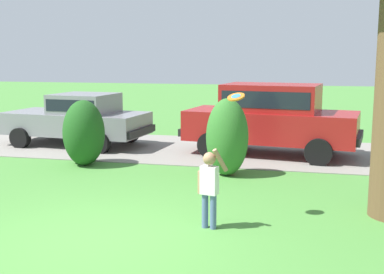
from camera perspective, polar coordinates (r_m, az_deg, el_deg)
name	(u,v)px	position (r m, az deg, el deg)	size (l,w,h in m)	color
ground_plane	(96,241)	(7.55, -10.90, -11.59)	(80.00, 80.00, 0.00)	#478438
driveway_strip	(202,150)	(14.29, 1.13, -1.45)	(28.00, 4.40, 0.02)	gray
shrub_near_tree	(84,135)	(12.48, -12.28, 0.24)	(1.00, 1.08, 1.61)	#1E511C
shrub_centre_left	(227,137)	(11.15, 4.04, -0.02)	(0.95, 0.87, 1.74)	#33702B
parked_sedan	(79,117)	(15.25, -12.81, 2.19)	(4.54, 2.39, 1.56)	gray
parked_suv	(271,116)	(13.59, 9.01, 2.44)	(4.89, 2.55, 1.92)	maroon
child_thrower	(209,184)	(7.73, 2.00, -5.34)	(0.47, 0.23, 1.29)	#4C608C
frisbee	(236,97)	(8.02, 5.05, 4.59)	(0.29, 0.27, 0.16)	orange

